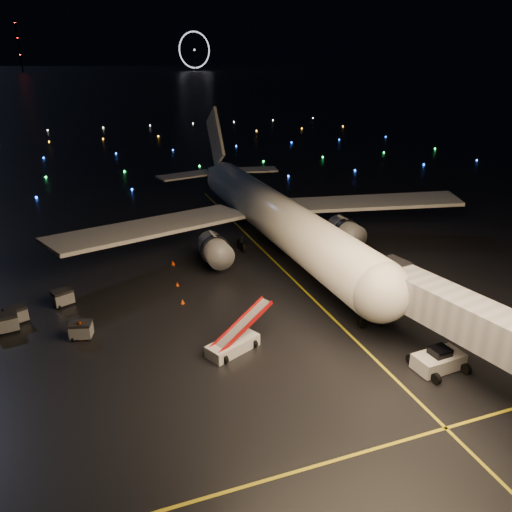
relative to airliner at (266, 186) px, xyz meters
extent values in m
plane|color=black|center=(-13.23, 272.47, -7.79)|extent=(2000.00, 2000.00, 0.00)
cube|color=gold|center=(-1.23, -12.53, -7.78)|extent=(0.25, 80.00, 0.02)
cube|color=gold|center=(-18.23, -37.53, -7.78)|extent=(60.00, 0.25, 0.02)
cube|color=silver|center=(2.76, -31.63, -6.83)|extent=(4.18, 2.42, 1.92)
imported|color=#E04005|center=(-24.04, -17.29, -6.86)|extent=(1.12, 1.06, 1.87)
cone|color=#FF4A0A|center=(-14.16, -13.48, -7.54)|extent=(0.54, 0.54, 0.50)
cone|color=#FF4A0A|center=(-13.10, -3.23, -7.52)|extent=(0.52, 0.52, 0.55)
cone|color=#FF4A0A|center=(-13.81, -9.17, -7.57)|extent=(0.42, 0.42, 0.44)
cone|color=#FF4A0A|center=(-25.79, 7.37, -7.56)|extent=(0.52, 0.52, 0.46)
cylinder|color=black|center=(-73.23, 712.47, 24.21)|extent=(1.80, 1.80, 64.00)
cube|color=gray|center=(-23.99, -16.94, -7.00)|extent=(2.14, 1.76, 1.58)
cube|color=gray|center=(-25.52, -9.65, -6.98)|extent=(2.29, 1.99, 1.63)
cube|color=gray|center=(-30.38, -13.39, -6.92)|extent=(2.28, 1.78, 1.75)
cube|color=gray|center=(-29.65, -11.93, -7.00)|extent=(2.23, 1.95, 1.58)
camera|label=1|loc=(-22.50, -58.40, 15.79)|focal=35.00mm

